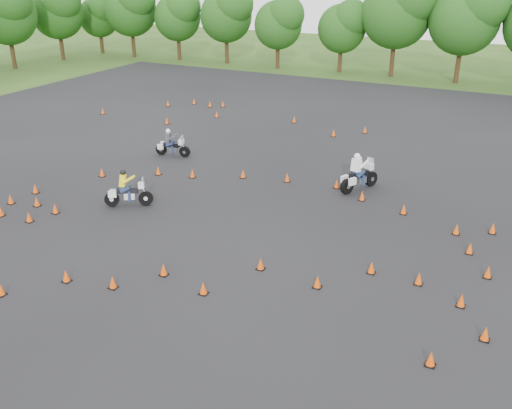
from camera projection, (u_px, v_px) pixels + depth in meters
The scene contains 7 objects.
ground at pixel (208, 272), 21.14m from camera, with size 140.00×140.00×0.00m, color #2D5119.
asphalt_pad at pixel (275, 213), 26.07m from camera, with size 62.00×62.00×0.00m, color black.
treeline at pixel (434, 38), 47.64m from camera, with size 87.12×32.39×10.35m.
traffic_cones at pixel (271, 212), 25.64m from camera, with size 36.23×32.63×0.45m.
rider_grey at pixel (173, 142), 33.29m from camera, with size 2.13×0.65×1.64m, color #404148, non-canonical shape.
rider_yellow at pixel (128, 189), 26.44m from camera, with size 2.25×0.69×1.74m, color yellow, non-canonical shape.
rider_white at pixel (360, 172), 28.31m from camera, with size 2.51×0.77×1.94m, color white, non-canonical shape.
Camera 1 is at (9.78, -15.68, 10.72)m, focal length 40.00 mm.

